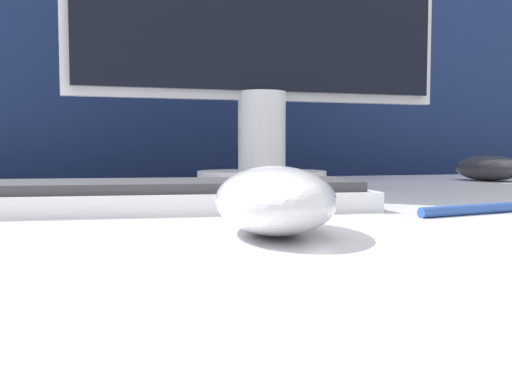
# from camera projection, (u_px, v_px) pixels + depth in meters

# --- Properties ---
(partition_panel) EXTENTS (5.00, 0.03, 1.32)m
(partition_panel) POSITION_uv_depth(u_px,v_px,m) (120.00, 198.00, 1.14)
(partition_panel) COLOR navy
(partition_panel) RESTS_ON ground_plane
(computer_mouse_near) EXTENTS (0.10, 0.14, 0.04)m
(computer_mouse_near) POSITION_uv_depth(u_px,v_px,m) (275.00, 200.00, 0.35)
(computer_mouse_near) COLOR silver
(computer_mouse_near) RESTS_ON desk
(keyboard) EXTENTS (0.38, 0.16, 0.02)m
(keyboard) POSITION_uv_depth(u_px,v_px,m) (143.00, 196.00, 0.50)
(keyboard) COLOR silver
(keyboard) RESTS_ON desk
(computer_mouse_far) EXTENTS (0.09, 0.13, 0.04)m
(computer_mouse_far) POSITION_uv_depth(u_px,v_px,m) (488.00, 168.00, 0.95)
(computer_mouse_far) COLOR #232328
(computer_mouse_far) RESTS_ON desk
(pen) EXTENTS (0.15, 0.04, 0.01)m
(pen) POSITION_uv_depth(u_px,v_px,m) (495.00, 208.00, 0.47)
(pen) COLOR #284C9E
(pen) RESTS_ON desk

